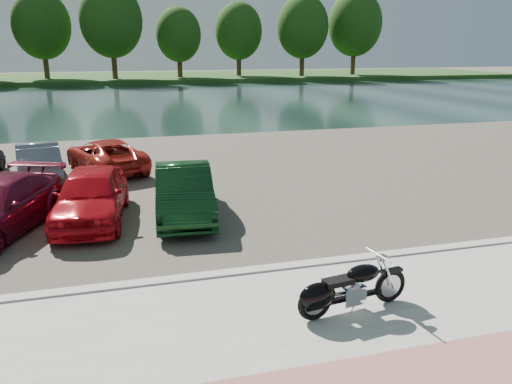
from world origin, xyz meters
TOP-DOWN VIEW (x-y plane):
  - ground at (0.00, 0.00)m, footprint 200.00×200.00m
  - promenade at (0.00, -1.00)m, footprint 60.00×6.00m
  - kerb at (0.00, 2.00)m, footprint 60.00×0.30m
  - parking_lot at (0.00, 11.00)m, footprint 60.00×18.00m
  - river at (0.00, 40.00)m, footprint 120.00×40.00m
  - far_bank at (0.00, 72.00)m, footprint 120.00×24.00m
  - far_trees at (4.36, 65.79)m, footprint 70.25×10.68m
  - motorcycle at (0.98, -0.17)m, footprint 2.32×0.78m
  - car_4 at (-3.68, 6.51)m, footprint 2.24×4.65m
  - car_5 at (-1.11, 6.23)m, footprint 1.95×4.63m
  - car_9 at (-5.83, 12.17)m, footprint 2.19×4.37m
  - car_10 at (-3.39, 12.50)m, footprint 3.57×5.11m

SIDE VIEW (x-z plane):
  - ground at x=0.00m, z-range 0.00..0.00m
  - river at x=0.00m, z-range 0.00..0.00m
  - parking_lot at x=0.00m, z-range 0.00..0.04m
  - promenade at x=0.00m, z-range 0.00..0.10m
  - kerb at x=0.00m, z-range 0.00..0.14m
  - far_bank at x=0.00m, z-range 0.00..0.60m
  - motorcycle at x=0.98m, z-range 0.04..1.09m
  - car_10 at x=-3.39m, z-range 0.04..1.33m
  - car_9 at x=-5.83m, z-range 0.04..1.42m
  - car_5 at x=-1.11m, z-range 0.04..1.53m
  - car_4 at x=-3.68m, z-range 0.04..1.57m
  - far_trees at x=4.36m, z-range 1.23..13.75m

